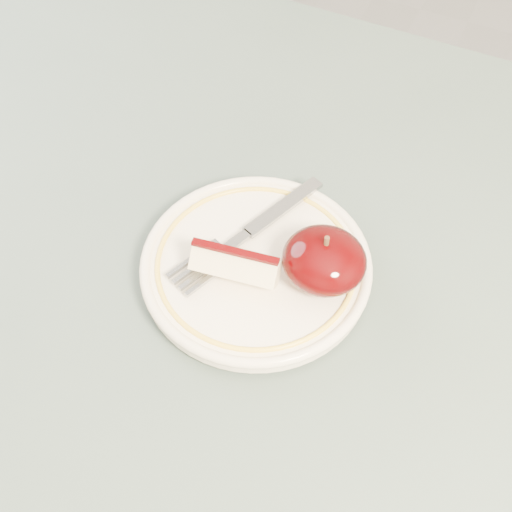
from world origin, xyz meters
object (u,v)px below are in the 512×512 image
at_px(table, 166,387).
at_px(apple_half, 324,260).
at_px(plate, 256,266).
at_px(fork, 247,234).

bearing_deg(table, apple_half, 44.55).
relative_size(table, plate, 4.78).
height_order(table, apple_half, apple_half).
bearing_deg(apple_half, fork, 173.12).
distance_m(plate, apple_half, 0.06).
relative_size(plate, apple_half, 2.82).
relative_size(apple_half, fork, 0.43).
relative_size(plate, fork, 1.21).
bearing_deg(fork, apple_half, -75.30).
xyz_separation_m(apple_half, fork, (-0.07, 0.01, -0.02)).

